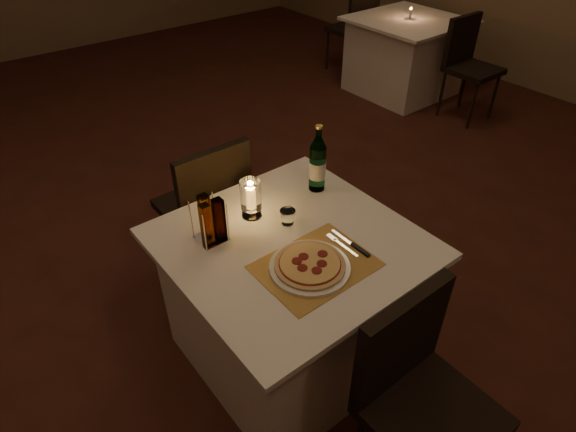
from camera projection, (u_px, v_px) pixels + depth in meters
floor at (260, 286)px, 2.85m from camera, size 8.00×10.00×0.02m
main_table at (291, 301)px, 2.25m from camera, size 1.00×1.00×0.74m
chair_near at (417, 385)px, 1.70m from camera, size 0.42×0.42×0.90m
chair_far at (208, 201)px, 2.59m from camera, size 0.42×0.42×0.90m
placemat at (315, 266)px, 1.90m from camera, size 0.45×0.34×0.00m
plate at (310, 267)px, 1.88m from camera, size 0.32×0.32×0.01m
pizza at (310, 264)px, 1.87m from camera, size 0.28×0.28×0.02m
fork at (340, 244)px, 2.00m from camera, size 0.02×0.18×0.00m
knife at (356, 247)px, 1.98m from camera, size 0.02×0.22×0.01m
tumbler at (288, 217)px, 2.10m from camera, size 0.07×0.07×0.07m
water_bottle at (318, 164)px, 2.26m from camera, size 0.08×0.08×0.34m
hurricane_candle at (251, 196)px, 2.10m from camera, size 0.09×0.09×0.18m
cruet_caddy at (211, 222)px, 1.97m from camera, size 0.12×0.12×0.21m
neighbor_table_right at (404, 56)px, 4.91m from camera, size 1.00×1.00×0.74m
neighbor_chair_ra at (468, 58)px, 4.36m from camera, size 0.42×0.42×0.90m
neighbor_chair_rb at (356, 23)px, 5.25m from camera, size 0.42×0.42×0.90m
neighbor_candle_right at (410, 14)px, 4.66m from camera, size 0.03×0.03×0.11m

